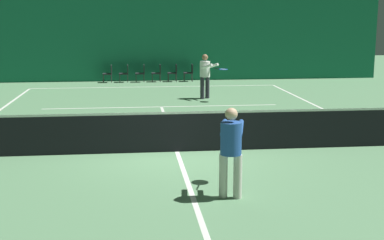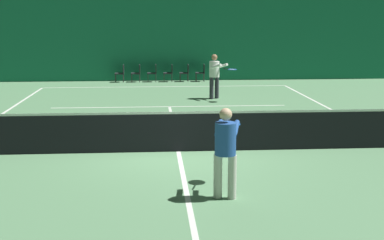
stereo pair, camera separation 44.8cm
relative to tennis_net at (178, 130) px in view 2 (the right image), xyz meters
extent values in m
plane|color=#56845B|center=(0.00, 0.00, -0.51)|extent=(60.00, 60.00, 0.00)
cube|color=#196B4C|center=(0.00, 14.35, 1.65)|extent=(23.00, 0.12, 4.32)
cube|color=silver|center=(0.00, 11.90, -0.51)|extent=(11.00, 0.10, 0.00)
cube|color=silver|center=(0.00, 6.40, -0.51)|extent=(8.25, 0.10, 0.00)
cube|color=silver|center=(0.00, 0.00, -0.51)|extent=(0.10, 12.80, 0.00)
cube|color=black|center=(0.00, 0.00, -0.04)|extent=(11.90, 0.02, 0.95)
cube|color=white|center=(0.00, 0.00, 0.41)|extent=(11.90, 0.02, 0.05)
cylinder|color=beige|center=(0.53, -3.32, -0.12)|extent=(0.18, 0.18, 0.78)
cylinder|color=beige|center=(0.77, -3.38, -0.12)|extent=(0.18, 0.18, 0.78)
cylinder|color=#234C99|center=(0.65, -3.35, 0.56)|extent=(0.45, 0.45, 0.57)
sphere|color=#DBAD89|center=(0.65, -3.35, 0.98)|extent=(0.22, 0.22, 0.22)
cylinder|color=#234C99|center=(0.57, -3.07, 0.68)|extent=(0.23, 0.55, 0.23)
cylinder|color=#234C99|center=(0.86, -3.14, 0.68)|extent=(0.23, 0.55, 0.23)
cylinder|color=black|center=(0.82, -2.71, 0.62)|extent=(0.10, 0.30, 0.03)
torus|color=#1951B2|center=(0.89, -2.41, 0.62)|extent=(0.40, 0.40, 0.03)
cylinder|color=silver|center=(0.89, -2.41, 0.62)|extent=(0.34, 0.34, 0.00)
cylinder|color=#2D2D38|center=(1.90, 8.25, -0.09)|extent=(0.22, 0.22, 0.84)
cylinder|color=#2D2D38|center=(1.68, 8.10, -0.09)|extent=(0.22, 0.22, 0.84)
cylinder|color=white|center=(1.79, 8.17, 0.63)|extent=(0.55, 0.55, 0.61)
sphere|color=#936B4C|center=(1.79, 8.17, 1.09)|extent=(0.23, 0.23, 0.23)
cylinder|color=white|center=(2.07, 8.03, 0.77)|extent=(0.41, 0.53, 0.24)
cylinder|color=white|center=(1.81, 7.86, 0.77)|extent=(0.41, 0.53, 0.24)
cylinder|color=black|center=(2.19, 7.59, 0.70)|extent=(0.20, 0.27, 0.03)
torus|color=#1951B2|center=(2.36, 7.34, 0.70)|extent=(0.46, 0.46, 0.03)
cylinder|color=silver|center=(2.36, 7.34, 0.70)|extent=(0.38, 0.38, 0.00)
cylinder|color=#2D2D2D|center=(-2.37, 13.99, -0.32)|extent=(0.03, 0.03, 0.39)
cylinder|color=#2D2D2D|center=(-2.37, 13.61, -0.32)|extent=(0.03, 0.03, 0.39)
cylinder|color=#2D2D2D|center=(-1.99, 13.99, -0.32)|extent=(0.03, 0.03, 0.39)
cylinder|color=#2D2D2D|center=(-1.99, 13.61, -0.32)|extent=(0.03, 0.03, 0.39)
cube|color=#232328|center=(-2.18, 13.80, -0.10)|extent=(0.44, 0.44, 0.05)
cube|color=#232328|center=(-1.98, 13.80, 0.13)|extent=(0.04, 0.44, 0.40)
cylinder|color=#2D2D2D|center=(-1.59, 13.99, -0.32)|extent=(0.03, 0.03, 0.39)
cylinder|color=#2D2D2D|center=(-1.59, 13.61, -0.32)|extent=(0.03, 0.03, 0.39)
cylinder|color=#2D2D2D|center=(-1.21, 13.99, -0.32)|extent=(0.03, 0.03, 0.39)
cylinder|color=#2D2D2D|center=(-1.21, 13.61, -0.32)|extent=(0.03, 0.03, 0.39)
cube|color=#232328|center=(-1.40, 13.80, -0.10)|extent=(0.44, 0.44, 0.05)
cube|color=#232328|center=(-1.20, 13.80, 0.13)|extent=(0.04, 0.44, 0.40)
cylinder|color=#2D2D2D|center=(-0.80, 13.99, -0.32)|extent=(0.03, 0.03, 0.39)
cylinder|color=#2D2D2D|center=(-0.80, 13.61, -0.32)|extent=(0.03, 0.03, 0.39)
cylinder|color=#2D2D2D|center=(-0.42, 13.99, -0.32)|extent=(0.03, 0.03, 0.39)
cylinder|color=#2D2D2D|center=(-0.42, 13.61, -0.32)|extent=(0.03, 0.03, 0.39)
cube|color=#232328|center=(-0.61, 13.80, -0.10)|extent=(0.44, 0.44, 0.05)
cube|color=#232328|center=(-0.41, 13.80, 0.13)|extent=(0.04, 0.44, 0.40)
cylinder|color=#2D2D2D|center=(-0.02, 13.99, -0.32)|extent=(0.03, 0.03, 0.39)
cylinder|color=#2D2D2D|center=(-0.02, 13.61, -0.32)|extent=(0.03, 0.03, 0.39)
cylinder|color=#2D2D2D|center=(0.36, 13.99, -0.32)|extent=(0.03, 0.03, 0.39)
cylinder|color=#2D2D2D|center=(0.36, 13.61, -0.32)|extent=(0.03, 0.03, 0.39)
cube|color=#232328|center=(0.17, 13.80, -0.10)|extent=(0.44, 0.44, 0.05)
cube|color=#232328|center=(0.37, 13.80, 0.13)|extent=(0.04, 0.44, 0.40)
cylinder|color=#2D2D2D|center=(0.76, 13.99, -0.32)|extent=(0.03, 0.03, 0.39)
cylinder|color=#2D2D2D|center=(0.76, 13.61, -0.32)|extent=(0.03, 0.03, 0.39)
cylinder|color=#2D2D2D|center=(1.14, 13.99, -0.32)|extent=(0.03, 0.03, 0.39)
cylinder|color=#2D2D2D|center=(1.14, 13.61, -0.32)|extent=(0.03, 0.03, 0.39)
cube|color=#232328|center=(0.95, 13.80, -0.10)|extent=(0.44, 0.44, 0.05)
cube|color=#232328|center=(1.15, 13.80, 0.13)|extent=(0.04, 0.44, 0.40)
cylinder|color=#2D2D2D|center=(1.55, 13.99, -0.32)|extent=(0.03, 0.03, 0.39)
cylinder|color=#2D2D2D|center=(1.55, 13.61, -0.32)|extent=(0.03, 0.03, 0.39)
cylinder|color=#2D2D2D|center=(1.93, 13.99, -0.32)|extent=(0.03, 0.03, 0.39)
cylinder|color=#2D2D2D|center=(1.93, 13.61, -0.32)|extent=(0.03, 0.03, 0.39)
cube|color=#232328|center=(1.74, 13.80, -0.10)|extent=(0.44, 0.44, 0.05)
cube|color=#232328|center=(1.94, 13.80, 0.13)|extent=(0.04, 0.44, 0.40)
camera|label=1|loc=(-1.03, -12.16, 2.61)|focal=50.00mm
camera|label=2|loc=(-0.58, -12.20, 2.61)|focal=50.00mm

